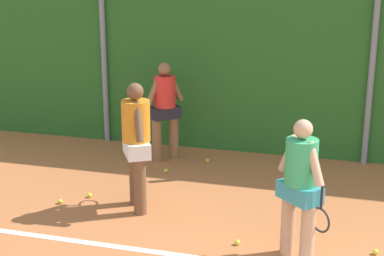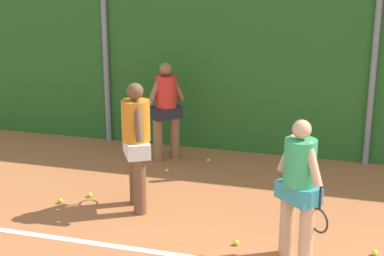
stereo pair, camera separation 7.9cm
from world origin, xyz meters
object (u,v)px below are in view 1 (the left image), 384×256
Objects in this scene: tennis_ball_1 at (237,242)px; tennis_ball_4 at (376,252)px; player_foreground_near at (300,184)px; player_midcourt at (136,140)px; tennis_ball_11 at (90,195)px; tennis_ball_0 at (166,171)px; tennis_ball_2 at (60,201)px; tennis_ball_10 at (207,160)px; player_backcourt_far at (165,106)px.

tennis_ball_1 is 1.00× the size of tennis_ball_4.
player_foreground_near is 2.37m from player_midcourt.
tennis_ball_4 and tennis_ball_11 have the same top height.
tennis_ball_1 and tennis_ball_11 have the same top height.
tennis_ball_0 is 1.86m from tennis_ball_2.
tennis_ball_2 is 0.43m from tennis_ball_11.
player_foreground_near reaches higher than tennis_ball_0.
tennis_ball_10 is (-1.76, 2.87, -0.89)m from player_foreground_near.
tennis_ball_0 is (-2.27, 2.22, -0.89)m from player_foreground_near.
tennis_ball_0 is 1.00× the size of tennis_ball_11.
tennis_ball_0 is at bearing 55.86° from tennis_ball_2.
tennis_ball_10 is (1.56, 2.20, 0.00)m from tennis_ball_2.
tennis_ball_2 is at bearing -125.37° from tennis_ball_10.
tennis_ball_2 is at bearing -134.32° from tennis_ball_11.
tennis_ball_1 is 2.92m from tennis_ball_10.
player_midcourt is 26.40× the size of tennis_ball_1.
tennis_ball_11 is at bearing 28.54° from player_backcourt_far.
tennis_ball_2 is at bearing -124.14° from tennis_ball_0.
player_foreground_near is 24.90× the size of tennis_ball_10.
player_midcourt is 1.68m from tennis_ball_0.
player_midcourt is 26.40× the size of tennis_ball_0.
tennis_ball_4 is at bearing -4.44° from tennis_ball_2.
tennis_ball_10 is (0.46, 2.05, -0.94)m from player_midcourt.
tennis_ball_2 is (-1.04, -1.54, 0.00)m from tennis_ball_0.
tennis_ball_1 and tennis_ball_2 have the same top height.
player_backcourt_far is at bearing 123.44° from tennis_ball_1.
player_backcourt_far is 25.07× the size of tennis_ball_0.
tennis_ball_4 and tennis_ball_10 have the same top height.
tennis_ball_10 is (0.51, 0.66, 0.00)m from tennis_ball_0.
tennis_ball_0 and tennis_ball_4 have the same top height.
tennis_ball_0 is 1.00× the size of tennis_ball_2.
player_midcourt is (-2.22, 0.83, 0.06)m from player_foreground_near.
player_backcourt_far is 2.13m from tennis_ball_11.
player_midcourt is 3.27m from tennis_ball_4.
player_backcourt_far is at bearing 143.47° from tennis_ball_4.
player_backcourt_far is 4.27m from tennis_ball_4.
tennis_ball_4 is (0.87, 0.35, -0.89)m from player_foreground_near.
tennis_ball_10 is at bearing 136.21° from tennis_ball_4.
tennis_ball_11 is (-3.02, 0.98, -0.89)m from player_foreground_near.
tennis_ball_4 is (4.19, -0.32, 0.00)m from tennis_ball_2.
tennis_ball_4 is at bearing 64.06° from player_foreground_near.
player_backcourt_far is 1.11m from tennis_ball_0.
player_foreground_near reaches higher than tennis_ball_1.
player_backcourt_far is (-2.48, 2.84, 0.01)m from player_foreground_near.
tennis_ball_2 and tennis_ball_4 have the same top height.
tennis_ball_1 and tennis_ball_4 have the same top height.
tennis_ball_4 is (3.14, -1.86, 0.00)m from tennis_ball_0.
tennis_ball_1 is 1.00× the size of tennis_ball_11.
tennis_ball_4 is 1.00× the size of tennis_ball_11.
tennis_ball_0 is 1.00× the size of tennis_ball_4.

